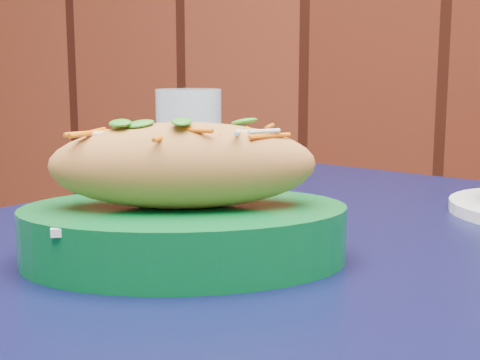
% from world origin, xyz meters
% --- Properties ---
extents(cafe_table, '(1.03, 1.03, 0.75)m').
position_xyz_m(cafe_table, '(0.39, 1.58, 0.66)').
color(cafe_table, black).
rests_on(cafe_table, ground).
extents(banh_mi_basket, '(0.31, 0.26, 0.12)m').
position_xyz_m(banh_mi_basket, '(0.25, 1.49, 0.80)').
color(banh_mi_basket, '#065C24').
rests_on(banh_mi_basket, cafe_table).
extents(water_glass, '(0.08, 0.08, 0.13)m').
position_xyz_m(water_glass, '(0.14, 1.75, 0.81)').
color(water_glass, silver).
rests_on(water_glass, cafe_table).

